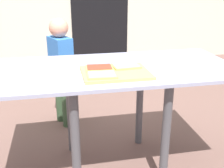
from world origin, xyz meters
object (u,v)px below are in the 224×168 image
at_px(pizza_slice_near_left, 102,75).
at_px(garden_hose_coil, 215,62).
at_px(dining_table, 113,83).
at_px(plate_white_left, 62,64).
at_px(pizza_slice_far_right, 126,66).
at_px(pizza_slice_far_left, 99,68).
at_px(child_left, 61,66).
at_px(cutting_board, 116,73).

xyz_separation_m(pizza_slice_near_left, garden_hose_coil, (2.28, 2.49, -0.76)).
bearing_deg(pizza_slice_near_left, garden_hose_coil, 47.57).
distance_m(dining_table, pizza_slice_near_left, 0.27).
bearing_deg(plate_white_left, pizza_slice_far_right, -26.23).
height_order(dining_table, pizza_slice_far_right, pizza_slice_far_right).
bearing_deg(pizza_slice_far_left, child_left, 104.95).
bearing_deg(cutting_board, plate_white_left, 139.46).
relative_size(dining_table, plate_white_left, 7.72).
bearing_deg(dining_table, pizza_slice_far_right, -42.56).
xyz_separation_m(pizza_slice_far_right, plate_white_left, (-0.39, 0.19, -0.02)).
distance_m(cutting_board, pizza_slice_near_left, 0.12).
bearing_deg(cutting_board, pizza_slice_far_right, 41.29).
xyz_separation_m(dining_table, pizza_slice_near_left, (-0.11, -0.21, 0.13)).
distance_m(pizza_slice_near_left, child_left, 1.00).
bearing_deg(garden_hose_coil, plate_white_left, -139.06).
distance_m(cutting_board, plate_white_left, 0.40).
bearing_deg(child_left, cutting_board, -70.83).
relative_size(pizza_slice_near_left, pizza_slice_far_left, 1.00).
bearing_deg(garden_hose_coil, dining_table, -133.54).
bearing_deg(pizza_slice_near_left, child_left, 102.51).
relative_size(pizza_slice_far_right, garden_hose_coil, 0.40).
distance_m(pizza_slice_far_right, plate_white_left, 0.43).
bearing_deg(dining_table, plate_white_left, 158.21).
height_order(child_left, garden_hose_coil, child_left).
height_order(cutting_board, pizza_slice_near_left, pizza_slice_near_left).
bearing_deg(garden_hose_coil, pizza_slice_near_left, -132.43).
height_order(dining_table, garden_hose_coil, dining_table).
xyz_separation_m(dining_table, child_left, (-0.32, 0.74, -0.09)).
distance_m(pizza_slice_near_left, pizza_slice_far_left, 0.14).
bearing_deg(pizza_slice_far_left, garden_hose_coil, 46.06).
xyz_separation_m(pizza_slice_far_right, garden_hose_coil, (2.10, 2.35, -0.76)).
xyz_separation_m(pizza_slice_far_left, plate_white_left, (-0.22, 0.20, -0.02)).
bearing_deg(dining_table, child_left, 113.08).
height_order(pizza_slice_near_left, garden_hose_coil, pizza_slice_near_left).
relative_size(cutting_board, pizza_slice_far_right, 2.27).
xyz_separation_m(pizza_slice_far_right, child_left, (-0.38, 0.80, -0.22)).
relative_size(cutting_board, pizza_slice_near_left, 2.33).
distance_m(dining_table, plate_white_left, 0.36).
xyz_separation_m(cutting_board, child_left, (-0.30, 0.88, -0.20)).
xyz_separation_m(cutting_board, pizza_slice_near_left, (-0.09, -0.07, 0.02)).
distance_m(pizza_slice_near_left, plate_white_left, 0.39).
height_order(cutting_board, pizza_slice_far_left, pizza_slice_far_left).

